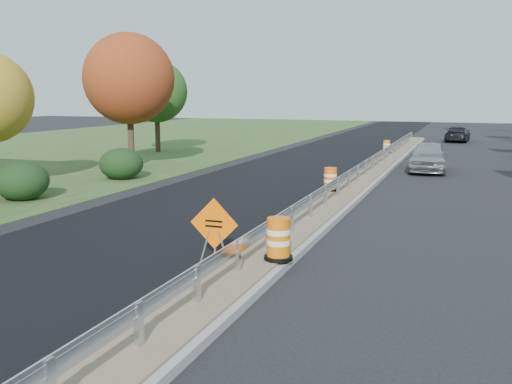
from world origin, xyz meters
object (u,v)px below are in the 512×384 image
(barrel_median_far, at_px, (387,147))
(car_dark_far, at_px, (458,134))
(barrel_median_near, at_px, (278,240))
(barrel_median_mid, at_px, (330,180))
(caution_sign, at_px, (214,250))
(car_silver, at_px, (428,156))

(barrel_median_far, xyz_separation_m, car_dark_far, (4.10, 13.90, 0.05))
(barrel_median_near, height_order, car_dark_far, car_dark_far)
(barrel_median_near, xyz_separation_m, barrel_median_far, (-1.10, 25.91, -0.09))
(barrel_median_mid, relative_size, barrel_median_far, 1.14)
(barrel_median_far, bearing_deg, caution_sign, -90.76)
(barrel_median_mid, bearing_deg, car_silver, 71.24)
(barrel_median_near, distance_m, car_dark_far, 39.92)
(barrel_median_far, distance_m, car_silver, 7.52)
(barrel_median_far, bearing_deg, car_dark_far, 73.58)
(caution_sign, bearing_deg, barrel_median_near, 16.24)
(barrel_median_far, bearing_deg, barrel_median_mid, -90.00)
(barrel_median_mid, distance_m, car_silver, 9.68)
(barrel_median_near, height_order, car_silver, car_silver)
(barrel_median_far, bearing_deg, barrel_median_near, -87.57)
(barrel_median_near, xyz_separation_m, car_dark_far, (3.00, 39.81, -0.04))
(caution_sign, xyz_separation_m, barrel_median_near, (1.45, 0.42, 0.28))
(barrel_median_near, height_order, barrel_median_mid, barrel_median_near)
(caution_sign, relative_size, barrel_median_far, 2.07)
(caution_sign, relative_size, barrel_median_near, 1.68)
(car_silver, xyz_separation_m, car_dark_far, (0.98, 20.74, -0.13))
(barrel_median_near, relative_size, barrel_median_mid, 1.08)
(car_dark_far, bearing_deg, barrel_median_near, 88.83)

